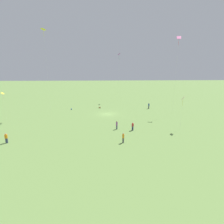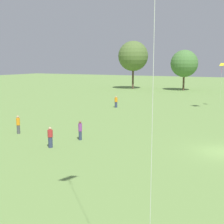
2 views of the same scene
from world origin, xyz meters
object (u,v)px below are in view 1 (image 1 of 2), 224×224
Objects in this scene: kite_0 at (179,42)px; person_1 at (149,106)px; person_3 at (133,126)px; dog_0 at (100,107)px; person_4 at (123,138)px; kite_1 at (3,95)px; person_0 at (6,138)px; person_2 at (117,125)px; kite_3 at (183,99)px; picnic_bag_0 at (71,109)px; kite_4 at (119,56)px; kite_2 at (44,34)px.

person_1 is at bearing -165.07° from kite_0.
dog_0 is (19.74, 7.22, -0.51)m from person_3.
person_4 is at bearing 150.50° from person_1.
kite_1 is (-4.37, 43.41, -12.70)m from kite_0.
person_2 is (5.90, -19.32, 0.03)m from person_0.
person_3 is 11.41m from kite_3.
person_4 is 0.09× the size of kite_0.
person_2 reaches higher than picnic_bag_0.
person_2 is 2.44× the size of dog_0.
kite_0 is at bearing 97.04° from kite_4.
kite_3 is at bearing -117.76° from kite_2.
person_0 is 0.97× the size of person_1.
kite_3 is 16.51× the size of picnic_bag_0.
kite_2 is at bearing -157.30° from person_2.
person_4 is 0.26× the size of kite_3.
kite_4 reaches higher than kite_1.
person_3 is (5.06, -22.50, -0.02)m from person_0.
person_2 is 21.76m from picnic_bag_0.
kite_2 reaches higher than person_1.
person_2 is at bearing 162.99° from dog_0.
person_2 is 35.23m from kite_4.
kite_1 is 0.39× the size of kite_4.
kite_0 reaches higher than person_0.
person_3 is 0.26× the size of kite_1.
kite_0 is (-5.45, -5.37, 17.98)m from person_1.
person_0 reaches higher than picnic_bag_0.
person_3 is 0.25× the size of kite_3.
kite_3 is (6.00, -12.53, 5.50)m from person_4.
person_2 is 27.53m from kite_0.
kite_0 is at bearing -94.45° from kite_2.
kite_0 reaches higher than dog_0.
kite_0 is at bearing -21.12° from kite_1.
kite_4 is (37.44, -22.29, 15.44)m from person_0.
kite_2 reaches higher than person_4.
kite_2 is 36.62m from kite_3.
person_0 is 24.61m from picnic_bag_0.
picnic_bag_0 is at bearing -44.70° from kite_3.
picnic_bag_0 is (-13.78, 15.53, -16.13)m from kite_4.
kite_0 is at bearing -100.09° from picnic_bag_0.
kite_3 reaches higher than person_0.
kite_0 is 35.05m from picnic_bag_0.
person_1 reaches higher than person_0.
person_0 is 29.14m from dog_0.
kite_2 is at bearing 151.80° from person_3.
kite_1 is 18.16m from picnic_bag_0.
kite_0 is at bearing 168.45° from person_0.
kite_2 reaches higher than person_3.
kite_1 is (14.09, 7.46, 5.32)m from person_0.
kite_1 is at bearing 123.91° from picnic_bag_0.
person_3 is 0.08× the size of kite_2.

